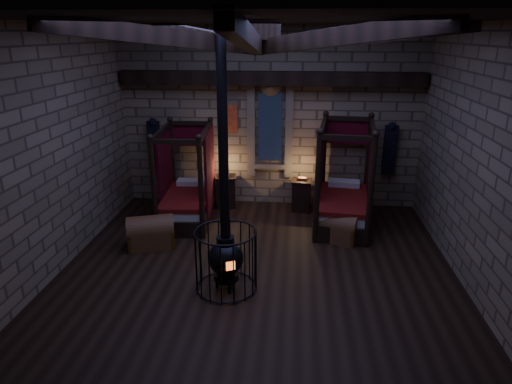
# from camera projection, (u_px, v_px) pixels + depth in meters

# --- Properties ---
(room) EXTENTS (7.02, 7.02, 4.29)m
(room) POSITION_uv_depth(u_px,v_px,m) (258.00, 52.00, 7.01)
(room) COLOR black
(room) RESTS_ON ground
(bed_left) EXTENTS (1.18, 2.06, 2.08)m
(bed_left) POSITION_uv_depth(u_px,v_px,m) (187.00, 197.00, 10.27)
(bed_left) COLOR black
(bed_left) RESTS_ON ground
(bed_right) EXTENTS (1.35, 2.24, 2.23)m
(bed_right) POSITION_uv_depth(u_px,v_px,m) (343.00, 200.00, 10.00)
(bed_right) COLOR black
(bed_right) RESTS_ON ground
(trunk_left) EXTENTS (1.02, 0.82, 0.66)m
(trunk_left) POSITION_uv_depth(u_px,v_px,m) (151.00, 233.00, 8.99)
(trunk_left) COLOR brown
(trunk_left) RESTS_ON ground
(trunk_right) EXTENTS (0.98, 0.81, 0.62)m
(trunk_right) POSITION_uv_depth(u_px,v_px,m) (337.00, 227.00, 9.28)
(trunk_right) COLOR brown
(trunk_right) RESTS_ON ground
(nightstand_left) EXTENTS (0.54, 0.52, 0.94)m
(nightstand_left) POSITION_uv_depth(u_px,v_px,m) (226.00, 191.00, 11.05)
(nightstand_left) COLOR black
(nightstand_left) RESTS_ON ground
(nightstand_right) EXTENTS (0.50, 0.48, 0.82)m
(nightstand_right) POSITION_uv_depth(u_px,v_px,m) (301.00, 195.00, 10.81)
(nightstand_right) COLOR black
(nightstand_right) RESTS_ON ground
(stove) EXTENTS (1.02, 1.02, 4.05)m
(stove) POSITION_uv_depth(u_px,v_px,m) (226.00, 255.00, 7.38)
(stove) COLOR black
(stove) RESTS_ON ground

